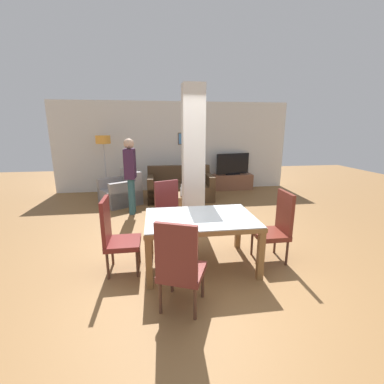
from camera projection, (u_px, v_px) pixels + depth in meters
name	position (u px, v px, depth m)	size (l,w,h in m)	color
ground_plane	(200.00, 264.00, 3.74)	(18.00, 18.00, 0.00)	brown
back_wall	(174.00, 147.00, 7.97)	(7.20, 0.09, 2.70)	silver
divider_pillar	(193.00, 160.00, 4.86)	(0.40, 0.37, 2.70)	silver
dining_table	(200.00, 227.00, 3.60)	(1.53, 1.03, 0.74)	brown
dining_chair_near_left	(180.00, 265.00, 2.68)	(0.60, 0.60, 1.05)	maroon
dining_chair_head_left	(116.00, 234.00, 3.45)	(0.46, 0.46, 1.05)	maroon
dining_chair_head_right	(276.00, 225.00, 3.77)	(0.46, 0.46, 1.05)	maroon
dining_chair_far_left	(170.00, 210.00, 4.46)	(0.60, 0.60, 1.05)	maroon
sofa	(180.00, 189.00, 7.09)	(1.76, 0.95, 0.89)	#44301E
armchair	(122.00, 193.00, 6.67)	(1.19, 1.20, 0.85)	gray
coffee_table	(179.00, 203.00, 6.02)	(0.78, 0.59, 0.42)	brown
bottle	(181.00, 191.00, 5.85)	(0.06, 0.06, 0.27)	#B2B7BC
tv_stand	(232.00, 182.00, 8.23)	(1.27, 0.40, 0.48)	brown
tv_screen	(233.00, 164.00, 8.09)	(1.10, 0.30, 0.67)	black
floor_lamp	(103.00, 145.00, 7.10)	(0.40, 0.40, 1.72)	#B7B7BC
standing_person	(130.00, 171.00, 5.75)	(0.24, 0.39, 1.71)	#2A535B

